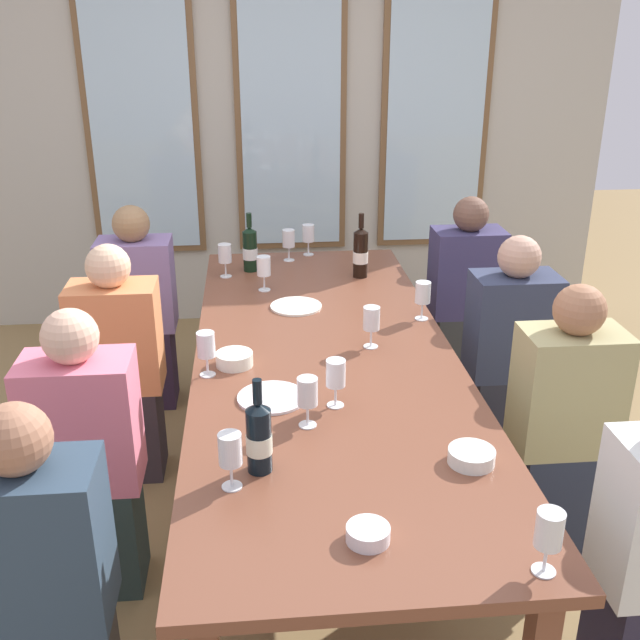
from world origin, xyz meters
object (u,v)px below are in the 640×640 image
at_px(tasting_bowl_1, 234,359).
at_px(seated_person_6, 88,463).
at_px(wine_glass_7, 336,375).
at_px(seated_person_7, 563,428).
at_px(dining_table, 326,367).
at_px(wine_glass_9, 264,268).
at_px(seated_person_1, 509,358).
at_px(wine_glass_2, 206,346).
at_px(wine_bottle_2, 361,252).
at_px(wine_glass_1, 371,320).
at_px(tasting_bowl_0, 471,456).
at_px(wine_glass_4, 307,393).
at_px(seated_person_4, 42,593).
at_px(wine_glass_0, 230,452).
at_px(wine_glass_8, 289,240).
at_px(seated_person_2, 140,313).
at_px(wine_bottle_1, 250,249).
at_px(wine_glass_10, 225,255).
at_px(seated_person_3, 464,300).
at_px(wine_glass_5, 549,531).
at_px(seated_person_0, 120,370).
at_px(wine_glass_6, 423,294).
at_px(wine_bottle_0, 259,437).
at_px(wine_glass_3, 308,235).
at_px(white_plate_0, 296,306).
at_px(white_plate_1, 272,397).

xyz_separation_m(tasting_bowl_1, seated_person_6, (-0.52, -0.30, -0.24)).
bearing_deg(wine_glass_7, seated_person_7, 7.82).
bearing_deg(dining_table, wine_glass_9, 106.36).
xyz_separation_m(wine_glass_7, seated_person_1, (0.89, 0.76, -0.33)).
xyz_separation_m(wine_glass_2, wine_glass_9, (0.24, 0.91, -0.00)).
height_order(wine_bottle_2, wine_glass_1, wine_bottle_2).
bearing_deg(tasting_bowl_0, wine_glass_4, 150.73).
bearing_deg(seated_person_4, wine_glass_0, 14.98).
bearing_deg(seated_person_7, tasting_bowl_0, -135.64).
xyz_separation_m(wine_glass_8, seated_person_6, (-0.81, -1.60, -0.33)).
relative_size(wine_glass_4, seated_person_2, 0.16).
xyz_separation_m(wine_bottle_1, wine_glass_10, (-0.13, -0.09, -0.00)).
bearing_deg(wine_glass_8, seated_person_7, -57.86).
height_order(wine_glass_2, seated_person_3, seated_person_3).
relative_size(wine_glass_5, seated_person_0, 0.16).
bearing_deg(tasting_bowl_0, seated_person_1, 65.37).
distance_m(wine_glass_6, wine_glass_7, 0.89).
distance_m(wine_glass_7, wine_glass_9, 1.21).
bearing_deg(seated_person_2, seated_person_3, 0.89).
xyz_separation_m(tasting_bowl_0, wine_glass_8, (-0.44, 2.05, 0.09)).
height_order(wine_glass_4, wine_glass_6, same).
bearing_deg(seated_person_3, wine_bottle_0, -121.80).
height_order(tasting_bowl_1, wine_glass_3, wine_glass_3).
bearing_deg(white_plate_0, seated_person_7, -40.31).
bearing_deg(wine_glass_4, wine_glass_6, 56.55).
relative_size(seated_person_1, seated_person_7, 1.00).
height_order(wine_bottle_0, tasting_bowl_1, wine_bottle_0).
bearing_deg(wine_bottle_0, wine_glass_10, 94.55).
height_order(wine_bottle_1, wine_glass_5, wine_bottle_1).
bearing_deg(tasting_bowl_1, wine_bottle_0, -83.36).
bearing_deg(tasting_bowl_1, wine_glass_9, 80.77).
height_order(wine_glass_2, seated_person_2, seated_person_2).
distance_m(white_plate_0, wine_glass_6, 0.59).
bearing_deg(seated_person_1, seated_person_0, 178.78).
distance_m(wine_glass_1, wine_glass_9, 0.83).
height_order(wine_glass_3, wine_glass_10, same).
relative_size(wine_glass_1, wine_glass_10, 1.00).
relative_size(wine_glass_7, seated_person_1, 0.16).
distance_m(white_plate_1, wine_glass_3, 1.71).
height_order(wine_glass_8, seated_person_4, seated_person_4).
xyz_separation_m(tasting_bowl_0, seated_person_7, (0.53, 0.51, -0.24)).
bearing_deg(wine_glass_6, wine_glass_5, -92.14).
xyz_separation_m(wine_glass_3, wine_glass_10, (-0.46, -0.34, -0.00)).
bearing_deg(wine_glass_2, wine_glass_0, -82.03).
relative_size(seated_person_3, seated_person_4, 1.00).
distance_m(dining_table, seated_person_2, 1.39).
relative_size(wine_bottle_0, tasting_bowl_1, 2.09).
relative_size(white_plate_0, wine_glass_8, 1.37).
distance_m(wine_bottle_2, wine_glass_7, 1.38).
bearing_deg(wine_glass_0, wine_bottle_2, 70.63).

